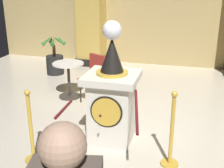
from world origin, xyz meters
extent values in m
plane|color=beige|center=(0.00, 0.00, 0.00)|extent=(10.21, 10.21, 0.00)
cube|color=silver|center=(-0.38, -0.21, 0.48)|extent=(0.62, 0.62, 0.96)
cube|color=silver|center=(-0.38, -0.21, 1.01)|extent=(0.77, 0.77, 0.10)
cylinder|color=gold|center=(-0.38, -0.54, 0.59)|extent=(0.42, 0.03, 0.42)
cylinder|color=black|center=(-0.38, -0.53, 0.59)|extent=(0.47, 0.01, 0.47)
cylinder|color=gold|center=(-0.38, -0.21, 1.08)|extent=(0.46, 0.46, 0.04)
cone|color=black|center=(-0.38, -0.21, 1.35)|extent=(0.34, 0.34, 0.50)
cylinder|color=gold|center=(-0.38, -0.21, 1.59)|extent=(0.03, 0.03, 0.07)
sphere|color=silver|center=(-0.38, -0.21, 1.69)|extent=(0.27, 0.27, 0.27)
cylinder|color=gold|center=(-1.26, -1.07, 0.01)|extent=(0.24, 0.24, 0.03)
cylinder|color=gold|center=(-1.26, -1.07, 0.48)|extent=(0.05, 0.05, 0.96)
sphere|color=gold|center=(-1.26, -1.07, 1.00)|extent=(0.08, 0.08, 0.08)
cylinder|color=gold|center=(0.55, -0.69, 0.01)|extent=(0.24, 0.24, 0.03)
cylinder|color=gold|center=(0.55, -0.69, 0.49)|extent=(0.05, 0.05, 0.98)
sphere|color=gold|center=(0.55, -0.69, 1.02)|extent=(0.08, 0.08, 0.08)
cylinder|color=#591419|center=(-0.81, -0.97, 0.79)|extent=(0.23, 0.92, 0.22)
cylinder|color=#591419|center=(0.09, -0.78, 0.79)|extent=(0.23, 0.92, 0.22)
sphere|color=#591419|center=(-0.36, -0.88, 0.70)|extent=(0.04, 0.04, 0.04)
cube|color=black|center=(-2.08, 3.91, 0.10)|extent=(0.80, 0.80, 0.20)
cylinder|color=black|center=(-2.69, 2.68, 0.24)|extent=(0.45, 0.45, 0.48)
cylinder|color=brown|center=(-2.69, 2.68, 0.62)|extent=(0.08, 0.08, 0.29)
cone|color=#387533|center=(-2.53, 2.69, 0.89)|extent=(0.34, 0.11, 0.25)
cone|color=#387533|center=(-2.67, 2.85, 0.89)|extent=(0.13, 0.34, 0.22)
cone|color=#387533|center=(-2.80, 2.80, 0.89)|extent=(0.28, 0.29, 0.30)
cone|color=#387533|center=(-2.83, 2.60, 0.89)|extent=(0.31, 0.23, 0.31)
cone|color=#387533|center=(-2.62, 2.54, 0.89)|extent=(0.20, 0.34, 0.24)
sphere|color=tan|center=(0.14, -3.06, 1.62)|extent=(0.23, 0.23, 0.23)
cylinder|color=#332D28|center=(-1.69, 1.24, 0.01)|extent=(0.45, 0.45, 0.03)
cylinder|color=#332D28|center=(-1.69, 1.24, 0.37)|extent=(0.06, 0.06, 0.73)
cylinder|color=silver|center=(-1.69, 1.24, 0.73)|extent=(0.64, 0.64, 0.03)
cylinder|color=black|center=(-1.36, 1.03, 0.23)|extent=(0.03, 0.03, 0.45)
cylinder|color=black|center=(-1.07, 0.88, 0.23)|extent=(0.03, 0.03, 0.45)
cylinder|color=black|center=(-1.21, 1.31, 0.23)|extent=(0.03, 0.03, 0.45)
cylinder|color=black|center=(-0.92, 1.16, 0.23)|extent=(0.03, 0.03, 0.45)
cube|color=maroon|center=(-1.14, 1.09, 0.48)|extent=(0.54, 0.54, 0.06)
cube|color=maroon|center=(-1.06, 1.25, 0.73)|extent=(0.38, 0.23, 0.45)
camera|label=1|loc=(0.67, -4.16, 2.34)|focal=47.44mm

